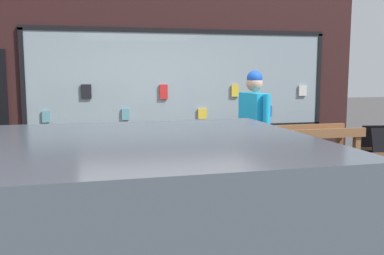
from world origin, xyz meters
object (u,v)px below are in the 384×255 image
person_browsing (254,122)px  small_dog (234,181)px  sandwich_board_sign (382,151)px  display_table_left (49,146)px  display_table_right (270,138)px

person_browsing → small_dog: (-0.37, -0.28, -0.75)m
sandwich_board_sign → display_table_left: bearing=-170.8°
display_table_right → small_dog: bearing=-135.8°
display_table_left → small_dog: (2.42, -0.84, -0.43)m
display_table_left → sandwich_board_sign: display_table_left is taller
display_table_left → sandwich_board_sign: (5.26, -0.07, -0.28)m
display_table_right → person_browsing: person_browsing is taller
display_table_left → person_browsing: bearing=-11.3°
sandwich_board_sign → person_browsing: bearing=-158.9°
small_dog → sandwich_board_sign: size_ratio=0.63×
small_dog → display_table_right: bearing=-62.7°
display_table_left → person_browsing: size_ratio=1.67×
display_table_left → display_table_right: display_table_left is taller
person_browsing → small_dog: size_ratio=3.06×
display_table_left → sandwich_board_sign: bearing=-0.8°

